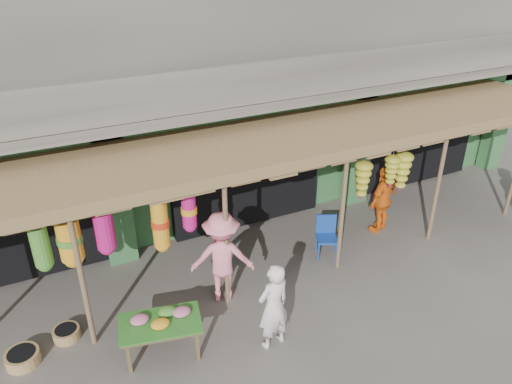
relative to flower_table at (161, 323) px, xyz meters
name	(u,v)px	position (x,y,z in m)	size (l,w,h in m)	color
ground	(291,274)	(2.98, 0.95, -0.64)	(80.00, 80.00, 0.00)	#514C47
building	(201,60)	(2.98, 5.81, 2.73)	(16.40, 6.80, 7.00)	gray
awning	(269,146)	(2.84, 1.75, 1.94)	(14.00, 2.70, 2.79)	brown
flower_table	(161,323)	(0.00, 0.00, 0.00)	(1.44, 1.02, 0.79)	brown
blue_chair	(326,233)	(4.02, 1.28, -0.13)	(0.57, 0.58, 0.91)	#163D93
basket_left	(67,334)	(-1.43, 1.06, -0.54)	(0.46, 0.46, 0.19)	olive
basket_mid	(23,358)	(-2.15, 0.78, -0.53)	(0.55, 0.55, 0.21)	olive
person_front	(273,307)	(1.73, -0.62, 0.18)	(0.59, 0.39, 1.63)	silver
person_vendor	(383,199)	(5.68, 1.52, 0.19)	(0.97, 0.40, 1.65)	orange
person_shopper	(222,257)	(1.45, 0.89, 0.29)	(1.19, 0.69, 1.85)	pink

